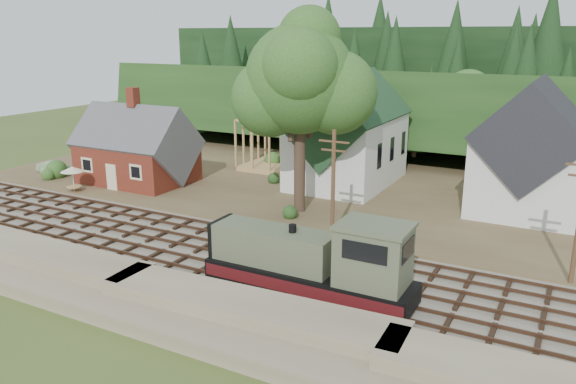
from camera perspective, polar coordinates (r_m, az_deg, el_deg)
The scene contains 17 objects.
ground at distance 38.57m, azimuth -8.34°, elevation -5.84°, with size 140.00×140.00×0.00m, color #384C1E.
embankment at distance 32.76m, azimuth -17.30°, elevation -10.49°, with size 64.00×5.00×1.60m, color #7F7259.
railroad_bed at distance 38.54m, azimuth -8.34°, elevation -5.73°, with size 64.00×11.00×0.16m, color #726B5B.
village_flat at distance 53.27m, azimuth 3.16°, elevation 0.57°, with size 64.00×26.00×0.30m, color brown.
hillside at distance 75.21m, azimuth 10.98°, elevation 4.68°, with size 70.00×28.00×8.00m, color #1E3F19.
ridge at distance 90.40m, azimuth 14.07°, elevation 6.34°, with size 80.00×20.00×12.00m, color black.
depot at distance 55.74m, azimuth -15.08°, elevation 3.97°, with size 10.80×7.41×9.00m.
church at distance 52.91m, azimuth 5.99°, elevation 5.99°, with size 8.40×15.17×13.00m.
farmhouse at distance 48.65m, azimuth 23.39°, elevation 3.53°, with size 8.40×10.80×10.60m.
timber_frame at distance 58.70m, azimuth -0.45°, elevation 5.14°, with size 8.20×6.20×6.99m.
lattice_tower at distance 63.15m, azimuth 2.20°, elevation 12.07°, with size 3.20×3.20×12.12m.
big_tree at distance 43.52m, azimuth 1.48°, elevation 10.65°, with size 10.90×8.40×14.70m.
telegraph_pole_near at distance 38.16m, azimuth 4.60°, elevation 0.76°, with size 2.20×0.28×8.00m.
locomotive at distance 30.75m, azimuth 2.83°, elevation -7.24°, with size 11.72×2.93×4.70m.
car_blue at distance 52.61m, azimuth -13.35°, elevation 0.76°, with size 1.32×3.28×1.12m, color #5288AF.
car_green at distance 62.49m, azimuth -22.74°, elevation 2.34°, with size 1.26×3.63×1.19m, color #8BB17A.
patio_set at distance 54.18m, azimuth -21.07°, elevation 2.07°, with size 2.06×2.06×2.29m.
Camera 1 is at (21.66, -28.63, 14.10)m, focal length 35.00 mm.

